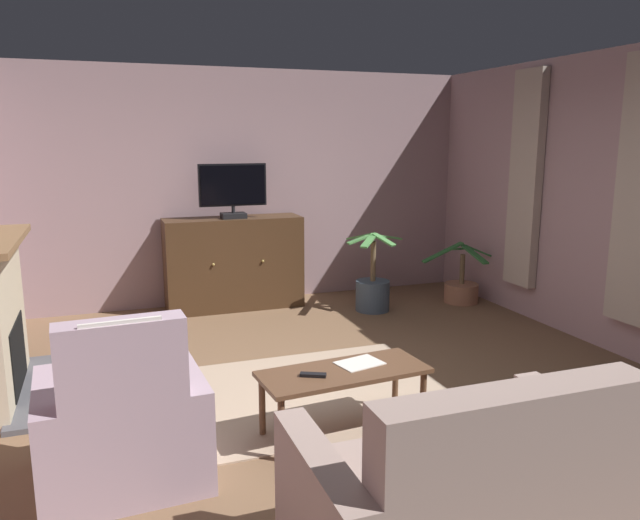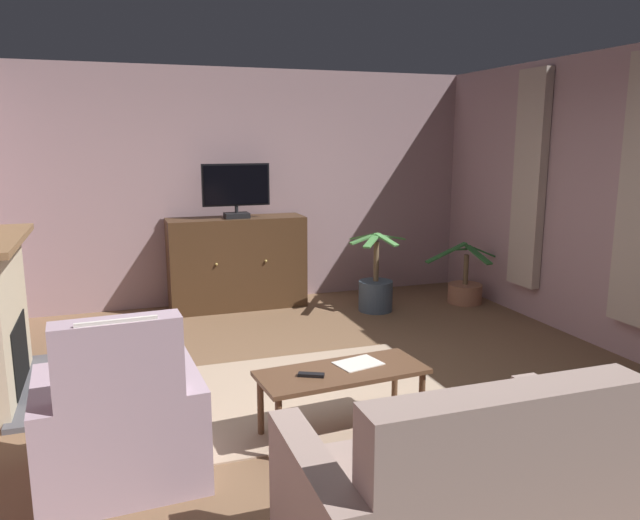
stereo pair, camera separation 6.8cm
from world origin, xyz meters
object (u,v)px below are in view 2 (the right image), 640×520
Objects in this scene: tv_remote at (311,375)px; sofa_floral at (462,503)px; potted_plant_leafy_by_curtain at (376,291)px; folded_newspaper at (358,363)px; coffee_table at (342,378)px; potted_plant_tall_palm_by_window at (465,290)px; television at (236,189)px; tv_cabinet at (237,265)px; armchair_by_fireplace at (121,427)px; cat at (158,383)px.

sofa_floral is (0.26, -1.39, -0.12)m from tv_remote.
folded_newspaper is at bearing -116.39° from potted_plant_leafy_by_curtain.
coffee_table is 1.31× the size of potted_plant_tall_palm_by_window.
potted_plant_tall_palm_by_window is 0.98× the size of potted_plant_leafy_by_curtain.
potted_plant_leafy_by_curtain reaches higher than coffee_table.
folded_newspaper is (0.19, -3.19, -0.94)m from television.
sofa_floral reaches higher than tv_remote.
armchair_by_fireplace reaches higher than tv_cabinet.
armchair_by_fireplace is at bearing -111.67° from tv_cabinet.
armchair_by_fireplace reaches higher than folded_newspaper.
tv_cabinet is 2.37× the size of cat.
television reaches higher than coffee_table.
potted_plant_tall_palm_by_window is at bearing -14.92° from tv_cabinet.
tv_cabinet is 1.73× the size of potted_plant_leafy_by_curtain.
tv_cabinet reaches higher than sofa_floral.
armchair_by_fireplace is 1.25m from cat.
coffee_table is 0.76× the size of sofa_floral.
sofa_floral is 2.31× the size of cat.
potted_plant_tall_palm_by_window is at bearing 32.97° from folded_newspaper.
tv_cabinet is at bearing 113.23° from tv_remote.
armchair_by_fireplace reaches higher than cat.
tv_remote is at bearing -176.60° from folded_newspaper.
tv_remote is 0.26× the size of cat.
coffee_table is at bearing 36.09° from tv_remote.
coffee_table is at bearing -166.56° from folded_newspaper.
sofa_floral is 1.43× the size of armchair_by_fireplace.
tv_cabinet is 3.25m from folded_newspaper.
tv_cabinet is 3.73m from armchair_by_fireplace.
potted_plant_tall_palm_by_window is 4.03m from cat.
folded_newspaper is at bearing 85.78° from sofa_floral.
tv_cabinet is 5.22× the size of folded_newspaper.
coffee_table is at bearing -89.33° from tv_cabinet.
coffee_table is 1.28× the size of potted_plant_leafy_by_curtain.
sofa_floral reaches higher than potted_plant_leafy_by_curtain.
tv_remote is at bearing -93.25° from tv_cabinet.
coffee_table is 3.69m from potted_plant_tall_palm_by_window.
potted_plant_tall_palm_by_window reaches higher than folded_newspaper.
folded_newspaper is 0.28× the size of armchair_by_fireplace.
tv_cabinet is at bearing 90.90° from sofa_floral.
folded_newspaper reaches higher than coffee_table.
tv_cabinet is at bearing 80.03° from folded_newspaper.
sofa_floral is 4.79m from potted_plant_tall_palm_by_window.
armchair_by_fireplace is at bearing 138.42° from sofa_floral.
tv_remote is at bearing -121.57° from potted_plant_leafy_by_curtain.
armchair_by_fireplace is (-1.41, -0.14, -0.06)m from coffee_table.
tv_remote is at bearing -136.66° from potted_plant_tall_palm_by_window.
potted_plant_tall_palm_by_window reaches higher than coffee_table.
coffee_table is 3.87× the size of folded_newspaper.
potted_plant_tall_palm_by_window is 1.34× the size of cat.
folded_newspaper is 2.90m from potted_plant_leafy_by_curtain.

